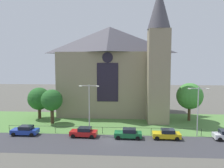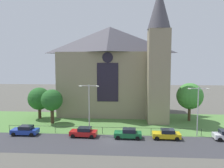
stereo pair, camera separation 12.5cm
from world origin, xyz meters
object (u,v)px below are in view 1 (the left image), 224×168
tree_left_near (52,100)px  parked_car_green (128,133)px  tree_left_far (39,99)px  streetlamp_near (89,103)px  parked_car_blue (25,130)px  streetlamp_far (198,105)px  tree_right_far (190,96)px  parked_car_red (84,132)px  parked_car_yellow (167,134)px  church_building (113,69)px

tree_left_near → parked_car_green: tree_left_near is taller
tree_left_far → streetlamp_near: size_ratio=0.81×
tree_left_near → tree_left_far: 5.38m
streetlamp_near → parked_car_blue: bearing=-172.7°
streetlamp_far → tree_right_far: bearing=81.4°
tree_left_far → streetlamp_near: (12.21, -9.36, 0.97)m
tree_right_far → streetlamp_far: streetlamp_far is taller
streetlamp_far → parked_car_green: size_ratio=1.85×
parked_car_red → parked_car_yellow: size_ratio=1.00×
tree_right_far → streetlamp_near: 21.11m
tree_right_far → parked_car_red: 22.79m
tree_right_far → streetlamp_far: (-1.46, -9.65, 0.00)m
church_building → parked_car_blue: (-13.18, -16.65, -9.53)m
church_building → parked_car_blue: church_building is taller
tree_left_far → parked_car_yellow: (24.44, -11.05, -3.46)m
tree_right_far → parked_car_green: 17.40m
tree_left_near → parked_car_blue: (-2.02, -7.07, -3.77)m
streetlamp_far → church_building: bearing=133.2°
tree_left_far → parked_car_blue: 11.39m
church_building → streetlamp_far: 21.68m
tree_right_far → parked_car_yellow: size_ratio=1.80×
tree_left_near → parked_car_yellow: (20.45, -7.45, -3.77)m
tree_left_far → parked_car_green: bearing=-31.0°
streetlamp_near → parked_car_blue: (-10.25, -1.31, -4.43)m
church_building → tree_left_far: 17.37m
parked_car_green → church_building: bearing=-77.6°
tree_left_near → tree_right_far: tree_right_far is taller
tree_left_near → parked_car_yellow: bearing=-20.0°
tree_left_far → parked_car_blue: bearing=-79.6°
streetlamp_near → parked_car_red: size_ratio=1.90×
streetlamp_far → streetlamp_near: bearing=180.0°
parked_car_blue → parked_car_green: same height
streetlamp_near → tree_left_far: bearing=142.5°
tree_left_far → streetlamp_far: bearing=-17.6°
parked_car_green → parked_car_blue: bearing=-0.5°
tree_right_far → parked_car_green: (-12.41, -11.42, -4.27)m
tree_left_near → streetlamp_near: streetlamp_near is taller
tree_left_far → parked_car_red: size_ratio=1.54×
parked_car_red → parked_car_yellow: 12.83m
tree_right_far → tree_left_far: bearing=-179.5°
church_building → parked_car_red: size_ratio=6.09×
streetlamp_near → parked_car_yellow: bearing=-7.9°
tree_right_far → tree_left_near: bearing=-171.8°
parked_car_red → parked_car_green: bearing=-179.4°
tree_left_near → streetlamp_near: size_ratio=0.82×
tree_left_near → streetlamp_far: (25.54, -5.76, 0.50)m
tree_left_far → streetlamp_far: 30.98m
parked_car_red → parked_car_blue: bearing=1.0°
church_building → streetlamp_near: bearing=-100.8°
tree_left_near → parked_car_blue: bearing=-106.0°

